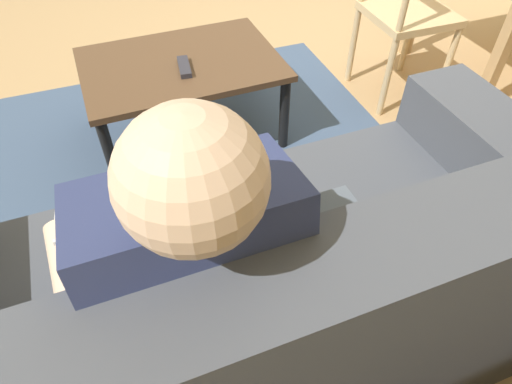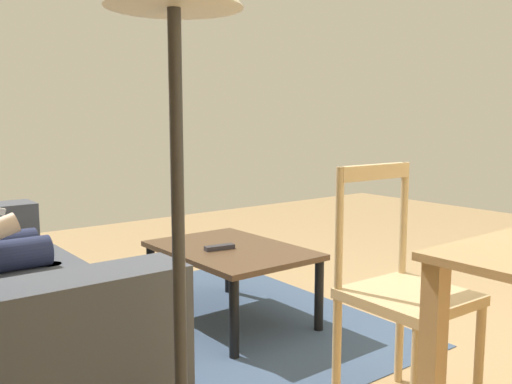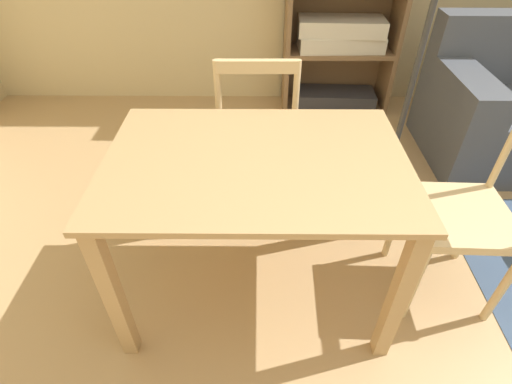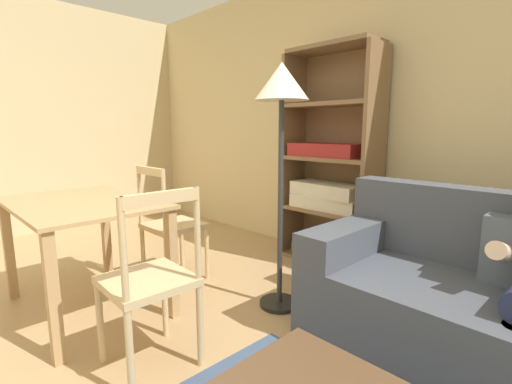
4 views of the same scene
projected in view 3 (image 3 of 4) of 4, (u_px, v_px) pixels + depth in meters
ground_plane at (473, 363)px, 1.66m from camera, size 8.72×8.72×0.00m
bookshelf at (344, 7)px, 2.98m from camera, size 0.89×0.36×1.97m
dining_table at (256, 185)px, 1.58m from camera, size 1.18×0.81×0.77m
dining_chair_near_wall at (257, 135)px, 2.21m from camera, size 0.42×0.42×0.96m
dining_chair_facing_couch at (469, 215)px, 1.68m from camera, size 0.43×0.43×0.97m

